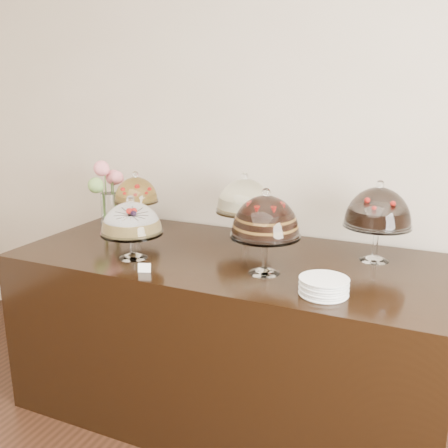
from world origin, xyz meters
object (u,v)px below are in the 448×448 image
at_px(display_counter, 228,333).
at_px(plate_stack, 324,286).
at_px(cake_stand_choco_layer, 266,219).
at_px(cake_stand_cheesecake, 245,198).
at_px(cake_stand_fruit_tart, 136,193).
at_px(flower_vase, 108,190).
at_px(cake_stand_sugar_sponge, 131,221).
at_px(cake_stand_dark_choco, 378,210).

xyz_separation_m(display_counter, plate_stack, (0.58, -0.31, 0.49)).
relative_size(cake_stand_choco_layer, cake_stand_cheesecake, 1.04).
relative_size(cake_stand_fruit_tart, plate_stack, 1.78).
bearing_deg(flower_vase, cake_stand_fruit_tart, -12.98).
bearing_deg(plate_stack, cake_stand_fruit_tart, 157.25).
xyz_separation_m(cake_stand_sugar_sponge, flower_vase, (-0.54, 0.52, 0.02)).
xyz_separation_m(cake_stand_fruit_tart, plate_stack, (1.28, -0.54, -0.19)).
distance_m(cake_stand_cheesecake, plate_stack, 0.88).
xyz_separation_m(cake_stand_choco_layer, cake_stand_cheesecake, (-0.29, 0.46, -0.02)).
height_order(display_counter, cake_stand_fruit_tart, cake_stand_fruit_tart).
bearing_deg(cake_stand_choco_layer, cake_stand_dark_choco, 41.45).
height_order(display_counter, cake_stand_sugar_sponge, cake_stand_sugar_sponge).
distance_m(display_counter, cake_stand_cheesecake, 0.75).
bearing_deg(flower_vase, cake_stand_sugar_sponge, -44.20).
relative_size(cake_stand_cheesecake, plate_stack, 1.92).
height_order(cake_stand_choco_layer, flower_vase, cake_stand_choco_layer).
bearing_deg(cake_stand_fruit_tart, cake_stand_dark_choco, 0.03).
distance_m(cake_stand_sugar_sponge, plate_stack, 1.02).
bearing_deg(cake_stand_cheesecake, plate_stack, -45.00).
distance_m(cake_stand_cheesecake, cake_stand_dark_choco, 0.74).
bearing_deg(display_counter, plate_stack, -28.51).
distance_m(cake_stand_dark_choco, plate_stack, 0.60).
distance_m(cake_stand_choco_layer, cake_stand_cheesecake, 0.54).
xyz_separation_m(cake_stand_choco_layer, flower_vase, (-1.22, 0.45, -0.04)).
height_order(cake_stand_choco_layer, cake_stand_cheesecake, cake_stand_choco_layer).
xyz_separation_m(display_counter, cake_stand_sugar_sponge, (-0.43, -0.24, 0.64)).
height_order(cake_stand_choco_layer, plate_stack, cake_stand_choco_layer).
bearing_deg(cake_stand_sugar_sponge, cake_stand_dark_choco, 22.21).
relative_size(cake_stand_cheesecake, cake_stand_dark_choco, 0.95).
bearing_deg(cake_stand_fruit_tart, cake_stand_sugar_sponge, -58.74).
height_order(cake_stand_sugar_sponge, cake_stand_fruit_tart, cake_stand_fruit_tart).
bearing_deg(cake_stand_sugar_sponge, cake_stand_choco_layer, 5.73).
bearing_deg(cake_stand_fruit_tart, display_counter, -17.66).
bearing_deg(flower_vase, display_counter, -16.44).
xyz_separation_m(flower_vase, plate_stack, (1.54, -0.60, -0.18)).
distance_m(cake_stand_dark_choco, cake_stand_fruit_tart, 1.42).
height_order(cake_stand_sugar_sponge, cake_stand_choco_layer, cake_stand_choco_layer).
bearing_deg(cake_stand_cheesecake, cake_stand_sugar_sponge, -127.43).
xyz_separation_m(cake_stand_cheesecake, flower_vase, (-0.94, -0.00, -0.03)).
relative_size(cake_stand_sugar_sponge, cake_stand_fruit_tart, 0.90).
relative_size(display_counter, cake_stand_sugar_sponge, 6.75).
bearing_deg(flower_vase, cake_stand_choco_layer, -20.27).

